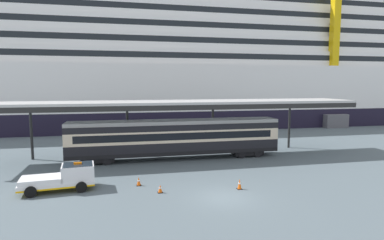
% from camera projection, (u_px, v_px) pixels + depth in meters
% --- Properties ---
extents(ground_plane, '(400.00, 400.00, 0.00)m').
position_uv_depth(ground_plane, '(224.00, 198.00, 22.26)').
color(ground_plane, '#525F67').
extents(cruise_ship, '(162.79, 27.41, 35.05)m').
position_uv_depth(cruise_ship, '(186.00, 64.00, 65.51)').
color(cruise_ship, black).
rests_on(cruise_ship, ground).
extents(platform_canopy, '(39.12, 5.81, 6.07)m').
position_uv_depth(platform_canopy, '(175.00, 103.00, 33.57)').
color(platform_canopy, '#B9B9B9').
rests_on(platform_canopy, ground).
extents(train_carriage, '(21.80, 2.81, 4.11)m').
position_uv_depth(train_carriage, '(176.00, 137.00, 33.57)').
color(train_carriage, black).
rests_on(train_carriage, ground).
extents(service_truck, '(5.39, 2.69, 2.02)m').
position_uv_depth(service_truck, '(65.00, 177.00, 23.81)').
color(service_truck, white).
rests_on(service_truck, ground).
extents(traffic_cone_near, '(0.36, 0.36, 0.60)m').
position_uv_depth(traffic_cone_near, '(160.00, 189.00, 23.26)').
color(traffic_cone_near, black).
rests_on(traffic_cone_near, ground).
extents(traffic_cone_mid, '(0.36, 0.36, 0.79)m').
position_uv_depth(traffic_cone_mid, '(240.00, 184.00, 24.03)').
color(traffic_cone_mid, black).
rests_on(traffic_cone_mid, ground).
extents(traffic_cone_far, '(0.36, 0.36, 0.69)m').
position_uv_depth(traffic_cone_far, '(139.00, 181.00, 24.88)').
color(traffic_cone_far, black).
rests_on(traffic_cone_far, ground).
extents(dockside_crane, '(10.14, 4.40, 49.38)m').
position_uv_depth(dockside_crane, '(335.00, 46.00, 58.06)').
color(dockside_crane, '#595960').
rests_on(dockside_crane, ground).
extents(quay_bollard, '(0.48, 0.48, 0.96)m').
position_uv_depth(quay_bollard, '(35.00, 184.00, 23.67)').
color(quay_bollard, black).
rests_on(quay_bollard, ground).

